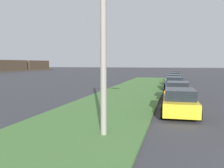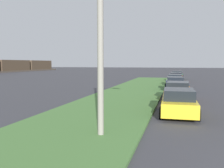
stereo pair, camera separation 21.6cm
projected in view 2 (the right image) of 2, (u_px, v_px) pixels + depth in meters
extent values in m
cube|color=#477238|center=(114.00, 103.00, 16.96)|extent=(60.00, 6.00, 0.12)
cube|color=gold|center=(178.00, 105.00, 13.41)|extent=(4.35, 1.94, 0.70)
cube|color=black|center=(179.00, 94.00, 13.16)|extent=(2.25, 1.67, 0.55)
cylinder|color=black|center=(163.00, 104.00, 14.95)|extent=(0.65, 0.24, 0.64)
cylinder|color=black|center=(193.00, 106.00, 14.52)|extent=(0.65, 0.24, 0.64)
cylinder|color=black|center=(161.00, 113.00, 12.33)|extent=(0.65, 0.24, 0.64)
cylinder|color=black|center=(198.00, 115.00, 11.91)|extent=(0.65, 0.24, 0.64)
cube|color=orange|center=(178.00, 93.00, 18.52)|extent=(4.35, 1.93, 0.70)
cube|color=black|center=(178.00, 85.00, 18.28)|extent=(2.25, 1.67, 0.55)
cylinder|color=black|center=(167.00, 94.00, 20.09)|extent=(0.65, 0.24, 0.64)
cylinder|color=black|center=(190.00, 95.00, 19.56)|extent=(0.65, 0.24, 0.64)
cylinder|color=black|center=(164.00, 98.00, 17.52)|extent=(0.65, 0.24, 0.64)
cylinder|color=black|center=(190.00, 99.00, 16.99)|extent=(0.65, 0.24, 0.64)
cube|color=#23389E|center=(175.00, 85.00, 25.06)|extent=(4.39, 2.03, 0.70)
cube|color=black|center=(175.00, 80.00, 24.81)|extent=(2.28, 1.72, 0.55)
cylinder|color=black|center=(166.00, 86.00, 26.58)|extent=(0.65, 0.25, 0.64)
cylinder|color=black|center=(183.00, 87.00, 26.20)|extent=(0.65, 0.25, 0.64)
cylinder|color=black|center=(166.00, 89.00, 23.95)|extent=(0.65, 0.25, 0.64)
cylinder|color=black|center=(185.00, 89.00, 23.57)|extent=(0.65, 0.25, 0.64)
cube|color=silver|center=(175.00, 81.00, 30.51)|extent=(4.36, 1.95, 0.70)
cube|color=black|center=(175.00, 77.00, 30.26)|extent=(2.25, 1.68, 0.55)
cylinder|color=black|center=(169.00, 82.00, 32.08)|extent=(0.65, 0.24, 0.64)
cylinder|color=black|center=(183.00, 83.00, 31.55)|extent=(0.65, 0.24, 0.64)
cylinder|color=black|center=(167.00, 84.00, 29.51)|extent=(0.65, 0.24, 0.64)
cylinder|color=black|center=(182.00, 84.00, 28.98)|extent=(0.65, 0.24, 0.64)
cube|color=red|center=(176.00, 78.00, 36.76)|extent=(4.36, 1.96, 0.70)
cube|color=black|center=(176.00, 74.00, 36.52)|extent=(2.26, 1.68, 0.55)
cylinder|color=black|center=(171.00, 79.00, 38.34)|extent=(0.65, 0.24, 0.64)
cylinder|color=black|center=(182.00, 79.00, 37.80)|extent=(0.65, 0.24, 0.64)
cylinder|color=black|center=(170.00, 80.00, 35.77)|extent=(0.65, 0.24, 0.64)
cylinder|color=black|center=(182.00, 81.00, 35.23)|extent=(0.65, 0.24, 0.64)
cube|color=#1E6B38|center=(177.00, 76.00, 43.00)|extent=(4.38, 2.00, 0.70)
cube|color=black|center=(177.00, 73.00, 42.75)|extent=(2.27, 1.70, 0.55)
cylinder|color=black|center=(173.00, 77.00, 44.57)|extent=(0.65, 0.25, 0.64)
cylinder|color=black|center=(183.00, 77.00, 44.02)|extent=(0.65, 0.25, 0.64)
cylinder|color=black|center=(172.00, 78.00, 42.02)|extent=(0.65, 0.25, 0.64)
cylinder|color=black|center=(182.00, 78.00, 41.46)|extent=(0.65, 0.25, 0.64)
cube|color=#473828|center=(13.00, 65.00, 78.65)|extent=(14.00, 3.00, 3.40)
cube|color=#473828|center=(39.00, 65.00, 93.25)|extent=(14.00, 3.00, 3.40)
cylinder|color=gray|center=(100.00, 41.00, 9.02)|extent=(0.24, 0.24, 7.50)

